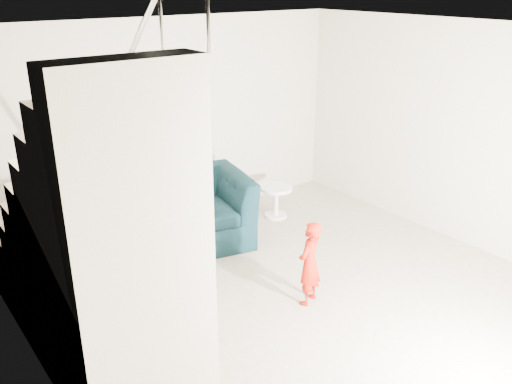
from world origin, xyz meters
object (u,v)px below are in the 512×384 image
toddler (309,263)px  side_table (276,196)px  armchair (194,210)px  staircase (96,262)px

toddler → side_table: 2.18m
armchair → toddler: bearing=-70.6°
toddler → staircase: (-2.01, 0.43, 0.50)m
toddler → side_table: toddler is taller
toddler → staircase: staircase is taller
toddler → armchair: bearing=-106.4°
toddler → side_table: size_ratio=1.99×
side_table → staircase: bearing=-155.0°
side_table → staircase: 3.49m
side_table → staircase: staircase is taller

